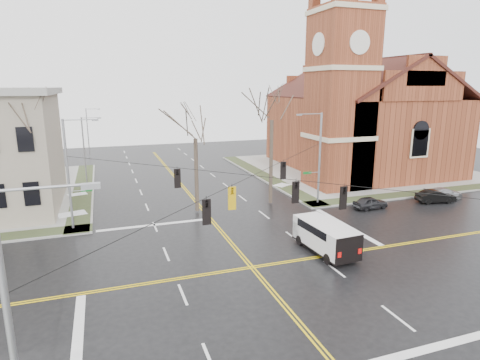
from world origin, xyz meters
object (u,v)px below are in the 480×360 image
object	(u,v)px
signal_pole_ne	(318,156)
tree_nw_near	(195,134)
streetlight_north_a	(85,148)
parked_car_a	(370,203)
signal_pole_nw	(70,171)
church	(356,110)
signal_pole_sw	(18,334)
streetlight_north_b	(89,131)
parked_car_b	(436,196)
tree_nw_far	(36,123)
tree_ne	(272,114)
cargo_van	(323,234)
parked_car_c	(444,193)

from	to	relation	value
signal_pole_ne	tree_nw_near	bearing A→B (deg)	173.69
streetlight_north_a	parked_car_a	size ratio (longest dim) A/B	2.27
signal_pole_nw	church	bearing A→B (deg)	20.21
signal_pole_sw	streetlight_north_b	size ratio (longest dim) A/B	1.12
streetlight_north_b	parked_car_b	xyz separation A→B (m)	(33.80, -40.02, -3.82)
streetlight_north_a	parked_car_b	size ratio (longest dim) A/B	2.03
signal_pole_ne	tree_nw_far	world-z (taller)	tree_nw_far
tree_nw_near	church	bearing A→B (deg)	25.18
signal_pole_nw	tree_nw_far	xyz separation A→B (m)	(-2.28, 1.82, 3.77)
parked_car_b	tree_nw_far	world-z (taller)	tree_nw_far
tree_ne	tree_nw_far	bearing A→B (deg)	179.19
cargo_van	tree_ne	world-z (taller)	tree_ne
signal_pole_sw	parked_car_b	size ratio (longest dim) A/B	2.29
signal_pole_nw	signal_pole_sw	size ratio (longest dim) A/B	1.00
streetlight_north_b	parked_car_a	xyz separation A→B (m)	(26.14, -39.63, -3.87)
signal_pole_ne	streetlight_north_b	bearing A→B (deg)	121.05
church	tree_nw_far	world-z (taller)	church
streetlight_north_a	parked_car_a	world-z (taller)	streetlight_north_a
tree_nw_far	church	bearing A→B (deg)	16.64
cargo_van	streetlight_north_b	bearing A→B (deg)	105.72
parked_car_b	parked_car_c	bearing A→B (deg)	-58.08
signal_pole_nw	cargo_van	bearing A→B (deg)	-31.76
signal_pole_sw	parked_car_b	distance (m)	39.83
signal_pole_nw	cargo_van	size ratio (longest dim) A/B	1.57
streetlight_north_a	tree_nw_far	xyz separation A→B (m)	(-2.95, -14.68, 4.25)
parked_car_c	cargo_van	bearing A→B (deg)	112.27
parked_car_c	signal_pole_sw	bearing A→B (deg)	119.16
signal_pole_nw	parked_car_b	xyz separation A→B (m)	(34.47, -3.52, -4.30)
cargo_van	parked_car_b	world-z (taller)	cargo_van
signal_pole_sw	parked_car_c	xyz separation A→B (m)	(36.26, 20.20, -4.33)
church	parked_car_c	world-z (taller)	church
parked_car_c	tree_ne	distance (m)	20.30
streetlight_north_a	streetlight_north_b	bearing A→B (deg)	90.00
church	signal_pole_ne	bearing A→B (deg)	-135.34
streetlight_north_b	tree_nw_near	world-z (taller)	tree_nw_near
signal_pole_nw	parked_car_b	size ratio (longest dim) A/B	2.29
signal_pole_ne	streetlight_north_a	bearing A→B (deg)	143.10
signal_pole_nw	streetlight_north_a	distance (m)	16.52
signal_pole_nw	tree_nw_near	xyz separation A→B (m)	(10.65, 1.32, 2.48)
streetlight_north_b	parked_car_c	distance (m)	53.16
signal_pole_ne	parked_car_b	size ratio (longest dim) A/B	2.29
streetlight_north_b	tree_nw_near	xyz separation A→B (m)	(9.99, -35.18, 2.96)
parked_car_c	parked_car_a	bearing A→B (deg)	92.07
streetlight_north_a	tree_nw_near	bearing A→B (deg)	-56.65
cargo_van	parked_car_a	bearing A→B (deg)	34.16
signal_pole_nw	signal_pole_sw	world-z (taller)	same
signal_pole_sw	streetlight_north_a	world-z (taller)	signal_pole_sw
tree_ne	signal_pole_nw	bearing A→B (deg)	-175.22
parked_car_c	tree_nw_far	distance (m)	39.65
signal_pole_ne	signal_pole_sw	size ratio (longest dim) A/B	1.00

